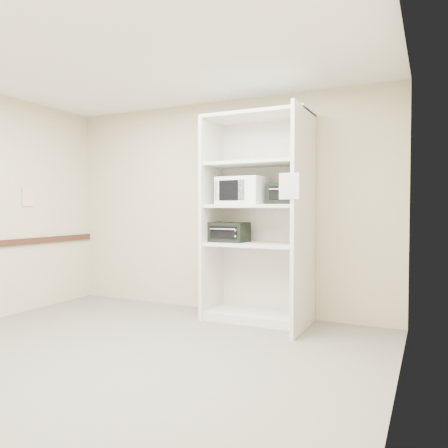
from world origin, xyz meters
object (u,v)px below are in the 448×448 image
at_px(microwave, 243,191).
at_px(shelving_unit, 261,225).
at_px(toaster_oven_upper, 288,194).
at_px(toaster_oven_lower, 230,232).

bearing_deg(microwave, shelving_unit, 12.99).
distance_m(shelving_unit, microwave, 0.46).
height_order(shelving_unit, toaster_oven_upper, shelving_unit).
xyz_separation_m(shelving_unit, toaster_oven_lower, (-0.40, -0.03, -0.09)).
bearing_deg(toaster_oven_lower, toaster_oven_upper, 8.06).
height_order(microwave, toaster_oven_upper, microwave).
bearing_deg(shelving_unit, toaster_oven_upper, 10.59).
distance_m(shelving_unit, toaster_oven_lower, 0.41).
bearing_deg(toaster_oven_lower, microwave, -0.94).
xyz_separation_m(microwave, toaster_oven_lower, (-0.18, 0.01, -0.49)).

